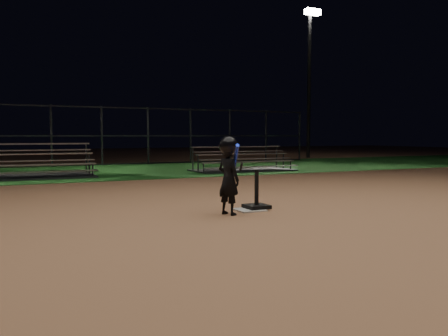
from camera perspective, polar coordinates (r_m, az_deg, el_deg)
ground at (r=7.70m, az=3.21°, el=-5.30°), size 80.00×80.00×0.00m
grass_strip at (r=17.11m, az=-13.04°, el=-0.25°), size 60.00×8.00×0.01m
home_plate at (r=7.70m, az=3.21°, el=-5.21°), size 0.45×0.45×0.02m
batting_tee at (r=7.79m, az=4.06°, el=-4.19°), size 0.38×0.38×0.65m
child_batter at (r=7.21m, az=0.57°, el=-0.64°), size 0.46×0.67×1.25m
bleacher_left at (r=14.78m, az=-24.01°, el=-0.36°), size 4.18×2.05×1.02m
bleacher_right at (r=16.29m, az=2.38°, el=0.25°), size 3.56×1.76×0.87m
backstop_fence at (r=20.01m, az=-14.94°, el=3.88°), size 20.08×0.08×2.50m
light_pole_right at (r=26.94m, az=10.62°, el=11.83°), size 0.90×0.53×8.30m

